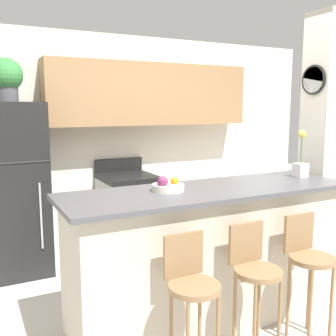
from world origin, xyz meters
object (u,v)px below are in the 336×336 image
(bar_stool_left, at_px, (191,288))
(fruit_bowl, at_px, (168,186))
(stove_range, at_px, (128,212))
(bar_stool_mid, at_px, (254,273))
(orchid_vase, at_px, (301,163))
(bar_stool_right, at_px, (308,260))
(potted_plant_on_fridge, at_px, (6,78))
(refrigerator, at_px, (13,189))

(bar_stool_left, distance_m, fruit_bowl, 0.80)
(stove_range, xyz_separation_m, bar_stool_mid, (0.01, -2.29, 0.14))
(stove_range, distance_m, orchid_vase, 2.10)
(bar_stool_left, bearing_deg, stove_range, 78.17)
(fruit_bowl, bearing_deg, bar_stool_right, -35.24)
(potted_plant_on_fridge, bearing_deg, bar_stool_mid, -60.64)
(refrigerator, height_order, orchid_vase, refrigerator)
(stove_range, relative_size, fruit_bowl, 4.46)
(refrigerator, distance_m, orchid_vase, 2.81)
(bar_stool_right, relative_size, orchid_vase, 2.21)
(fruit_bowl, bearing_deg, bar_stool_left, -103.15)
(refrigerator, relative_size, orchid_vase, 4.19)
(stove_range, height_order, bar_stool_left, stove_range)
(bar_stool_mid, distance_m, potted_plant_on_fridge, 2.93)
(refrigerator, distance_m, potted_plant_on_fridge, 1.10)
(bar_stool_mid, relative_size, orchid_vase, 2.21)
(bar_stool_left, bearing_deg, fruit_bowl, 76.85)
(stove_range, distance_m, fruit_bowl, 1.85)
(orchid_vase, bearing_deg, fruit_bowl, 179.64)
(bar_stool_mid, height_order, orchid_vase, orchid_vase)
(refrigerator, bearing_deg, bar_stool_mid, -60.64)
(bar_stool_mid, bearing_deg, bar_stool_right, 0.00)
(bar_stool_left, height_order, fruit_bowl, fruit_bowl)
(refrigerator, xyz_separation_m, fruit_bowl, (0.92, -1.66, 0.24))
(refrigerator, distance_m, bar_stool_mid, 2.60)
(bar_stool_left, xyz_separation_m, bar_stool_mid, (0.49, 0.00, 0.00))
(orchid_vase, bearing_deg, potted_plant_on_fridge, 143.21)
(stove_range, bearing_deg, bar_stool_left, -101.83)
(refrigerator, height_order, bar_stool_right, refrigerator)
(stove_range, height_order, orchid_vase, orchid_vase)
(refrigerator, height_order, potted_plant_on_fridge, potted_plant_on_fridge)
(bar_stool_mid, bearing_deg, potted_plant_on_fridge, 119.36)
(stove_range, bearing_deg, bar_stool_mid, -89.81)
(refrigerator, height_order, stove_range, refrigerator)
(bar_stool_left, distance_m, bar_stool_mid, 0.49)
(potted_plant_on_fridge, bearing_deg, bar_stool_left, -70.89)
(bar_stool_right, relative_size, potted_plant_on_fridge, 2.16)
(bar_stool_mid, xyz_separation_m, potted_plant_on_fridge, (-1.27, 2.25, 1.38))
(potted_plant_on_fridge, distance_m, fruit_bowl, 2.09)
(bar_stool_mid, bearing_deg, orchid_vase, 31.06)
(potted_plant_on_fridge, bearing_deg, fruit_bowl, -61.08)
(potted_plant_on_fridge, height_order, fruit_bowl, potted_plant_on_fridge)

